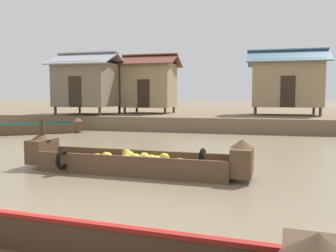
% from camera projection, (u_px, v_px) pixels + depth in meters
% --- Properties ---
extents(ground_plane, '(300.00, 300.00, 0.00)m').
position_uv_depth(ground_plane, '(173.00, 147.00, 13.48)').
color(ground_plane, '#7A6B51').
extents(riverbank_strip, '(160.00, 20.00, 0.78)m').
position_uv_depth(riverbank_strip, '(219.00, 115.00, 28.38)').
color(riverbank_strip, '#756047').
rests_on(riverbank_strip, ground).
extents(banana_boat, '(5.96, 1.58, 0.96)m').
position_uv_depth(banana_boat, '(133.00, 161.00, 8.94)').
color(banana_boat, brown).
rests_on(banana_boat, ground).
extents(cargo_boat_upstream, '(4.23, 3.48, 0.79)m').
position_uv_depth(cargo_boat_upstream, '(36.00, 128.00, 18.26)').
color(cargo_boat_upstream, brown).
rests_on(cargo_boat_upstream, ground).
extents(stilt_house_left, '(4.01, 3.90, 3.88)m').
position_uv_depth(stilt_house_left, '(88.00, 84.00, 22.34)').
color(stilt_house_left, '#4C3826').
rests_on(stilt_house_left, riverbank_strip).
extents(stilt_house_mid_left, '(3.82, 3.26, 3.93)m').
position_uv_depth(stilt_house_mid_left, '(150.00, 85.00, 23.82)').
color(stilt_house_mid_left, '#4C3826').
rests_on(stilt_house_mid_left, riverbank_strip).
extents(stilt_house_mid_right, '(4.68, 3.39, 3.98)m').
position_uv_depth(stilt_house_mid_right, '(286.00, 83.00, 21.55)').
color(stilt_house_mid_right, '#4C3826').
rests_on(stilt_house_mid_right, riverbank_strip).
extents(mooring_post, '(0.14, 0.14, 1.33)m').
position_uv_depth(mooring_post, '(43.00, 143.00, 9.66)').
color(mooring_post, '#423323').
rests_on(mooring_post, ground).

